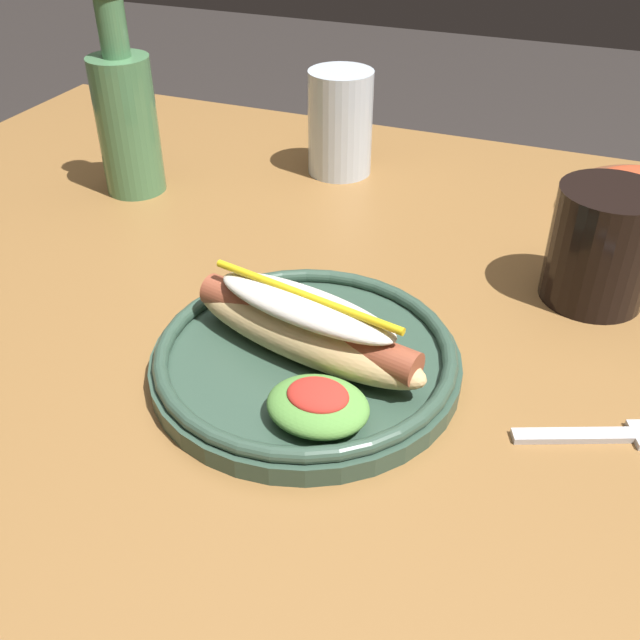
% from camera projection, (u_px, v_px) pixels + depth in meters
% --- Properties ---
extents(dining_table, '(1.17, 0.84, 0.74)m').
position_uv_depth(dining_table, '(321.00, 373.00, 0.75)').
color(dining_table, olive).
rests_on(dining_table, ground_plane).
extents(hot_dog_plate, '(0.24, 0.24, 0.08)m').
position_uv_depth(hot_dog_plate, '(306.00, 352.00, 0.56)').
color(hot_dog_plate, '#334C3D').
rests_on(hot_dog_plate, dining_table).
extents(fork, '(0.12, 0.06, 0.00)m').
position_uv_depth(fork, '(612.00, 435.00, 0.51)').
color(fork, silver).
rests_on(fork, dining_table).
extents(soda_cup, '(0.09, 0.09, 0.11)m').
position_uv_depth(soda_cup, '(602.00, 246.00, 0.64)').
color(soda_cup, black).
rests_on(soda_cup, dining_table).
extents(water_cup, '(0.08, 0.08, 0.12)m').
position_uv_depth(water_cup, '(340.00, 123.00, 0.86)').
color(water_cup, silver).
rests_on(water_cup, dining_table).
extents(glass_bottle, '(0.07, 0.07, 0.23)m').
position_uv_depth(glass_bottle, '(126.00, 117.00, 0.80)').
color(glass_bottle, '#4C7F51').
rests_on(glass_bottle, dining_table).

